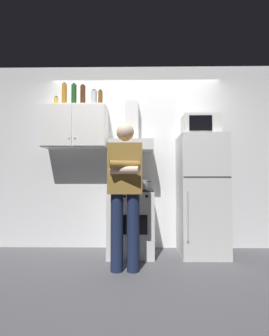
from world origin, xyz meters
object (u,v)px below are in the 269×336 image
at_px(refrigerator, 201,195).
at_px(bottle_spice_jar, 56,102).
at_px(stove_oven, 131,222).
at_px(microwave, 200,126).
at_px(bottle_liquor_amber, 64,95).
at_px(bottle_canister_steel, 94,98).
at_px(person_standing, 125,189).
at_px(bottle_wine_green, 74,95).
at_px(cooking_pot, 141,185).
at_px(bottle_rum_dark, 83,96).
at_px(range_hood, 131,138).
at_px(bottle_beer_brown, 100,99).
at_px(upper_cabinet, 75,127).

bearing_deg(refrigerator, bottle_spice_jar, 176.62).
relative_size(stove_oven, microwave, 1.82).
height_order(bottle_liquor_amber, bottle_canister_steel, bottle_liquor_amber).
bearing_deg(refrigerator, person_standing, -148.77).
bearing_deg(stove_oven, bottle_canister_steel, 167.69).
bearing_deg(bottle_wine_green, microwave, -2.59).
distance_m(cooking_pot, bottle_spice_jar, 1.71).
distance_m(cooking_pot, bottle_wine_green, 1.60).
height_order(bottle_rum_dark, bottle_spice_jar, bottle_rum_dark).
bearing_deg(person_standing, bottle_rum_dark, 132.53).
height_order(refrigerator, bottle_rum_dark, bottle_rum_dark).
relative_size(range_hood, bottle_liquor_amber, 2.27).
bearing_deg(stove_oven, bottle_beer_brown, 163.63).
relative_size(stove_oven, bottle_rum_dark, 2.91).
xyz_separation_m(refrigerator, bottle_canister_steel, (-1.49, 0.12, 1.36)).
bearing_deg(bottle_wine_green, cooking_pot, -12.95).
relative_size(upper_cabinet, bottle_canister_steel, 3.80).
bearing_deg(bottle_wine_green, stove_oven, -6.90).
bearing_deg(bottle_beer_brown, cooking_pot, -23.47).
distance_m(stove_oven, range_hood, 1.17).
xyz_separation_m(cooking_pot, bottle_beer_brown, (-0.58, 0.25, 1.23)).
bearing_deg(microwave, refrigerator, -89.10).
bearing_deg(person_standing, range_hood, 86.09).
bearing_deg(bottle_canister_steel, bottle_spice_jar, 179.61).
bearing_deg(bottle_liquor_amber, upper_cabinet, 10.10).
bearing_deg(microwave, cooking_pot, -170.43).
bearing_deg(upper_cabinet, bottle_spice_jar, -179.03).
relative_size(refrigerator, bottle_liquor_amber, 4.84).
xyz_separation_m(refrigerator, microwave, (-0.00, 0.02, 0.94)).
distance_m(upper_cabinet, stove_oven, 1.55).
bearing_deg(range_hood, bottle_wine_green, -178.09).
relative_size(bottle_beer_brown, bottle_canister_steel, 1.01).
height_order(cooking_pot, bottle_liquor_amber, bottle_liquor_amber).
distance_m(bottle_rum_dark, bottle_beer_brown, 0.25).
bearing_deg(upper_cabinet, stove_oven, -8.90).
distance_m(refrigerator, cooking_pot, 0.84).
bearing_deg(microwave, range_hood, 173.54).
bearing_deg(cooking_pot, bottle_rum_dark, 165.58).
xyz_separation_m(range_hood, bottle_rum_dark, (-0.69, -0.03, 0.60)).
xyz_separation_m(upper_cabinet, range_hood, (0.80, 0.00, -0.15)).
height_order(refrigerator, bottle_spice_jar, bottle_spice_jar).
relative_size(bottle_rum_dark, bottle_liquor_amber, 0.91).
xyz_separation_m(cooking_pot, bottle_spice_jar, (-1.21, 0.24, 1.18)).
bearing_deg(bottle_canister_steel, stove_oven, -12.31).
height_order(bottle_wine_green, bottle_canister_steel, bottle_wine_green).
distance_m(bottle_beer_brown, bottle_liquor_amber, 0.51).
xyz_separation_m(cooking_pot, bottle_wine_green, (-0.95, 0.22, 1.27)).
bearing_deg(person_standing, bottle_beer_brown, 118.26).
xyz_separation_m(upper_cabinet, cooking_pot, (0.93, -0.24, -0.81)).
bearing_deg(upper_cabinet, bottle_rum_dark, -16.96).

